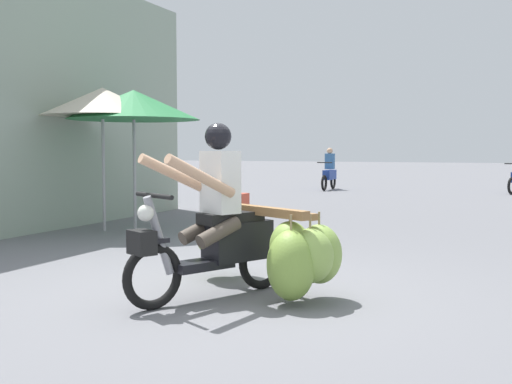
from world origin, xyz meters
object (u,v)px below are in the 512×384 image
Objects in this scene: market_umbrella_further_along at (134,105)px; produce_crate at (235,201)px; motorbike_distant_ahead_right at (329,173)px; market_umbrella_near_shop at (102,102)px; motorbike_main_loaded at (254,240)px.

market_umbrella_further_along reaches higher than produce_crate.
market_umbrella_further_along reaches higher than motorbike_distant_ahead_right.
market_umbrella_near_shop is at bearing -92.06° from motorbike_distant_ahead_right.
motorbike_distant_ahead_right is at bearing 87.94° from market_umbrella_near_shop.
market_umbrella_further_along is at bearing 36.82° from market_umbrella_near_shop.
market_umbrella_further_along is (-3.62, 3.30, 1.57)m from motorbike_main_loaded.
motorbike_distant_ahead_right is at bearing 104.05° from motorbike_main_loaded.
motorbike_main_loaded is 5.27m from market_umbrella_near_shop.
produce_crate is (0.37, 4.19, -1.94)m from market_umbrella_near_shop.
motorbike_distant_ahead_right is 7.25m from produce_crate.
produce_crate is (-0.04, -7.24, -0.39)m from motorbike_distant_ahead_right.
motorbike_main_loaded is 1.23× the size of motorbike_distant_ahead_right.
produce_crate is (-0.03, 3.89, -1.90)m from market_umbrella_further_along.
market_umbrella_near_shop is 4.19× the size of produce_crate.
market_umbrella_near_shop reaches higher than motorbike_main_loaded.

